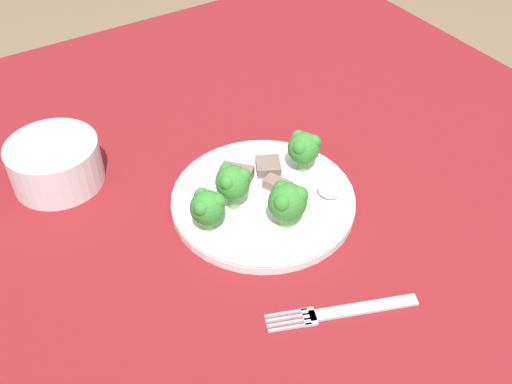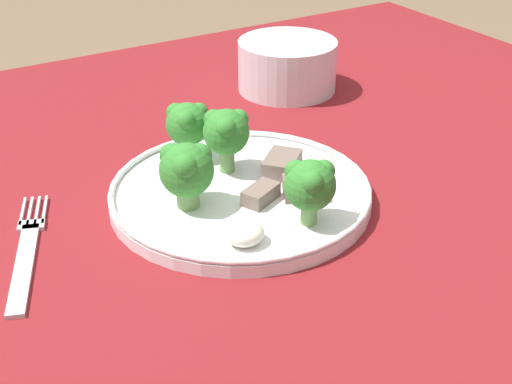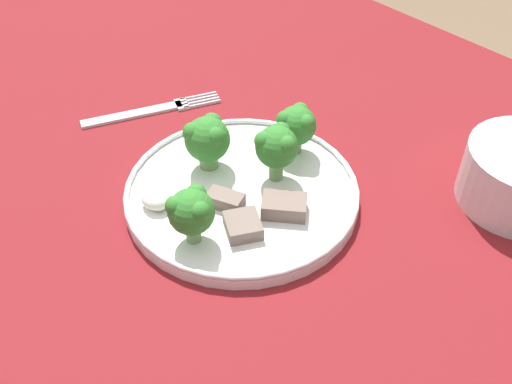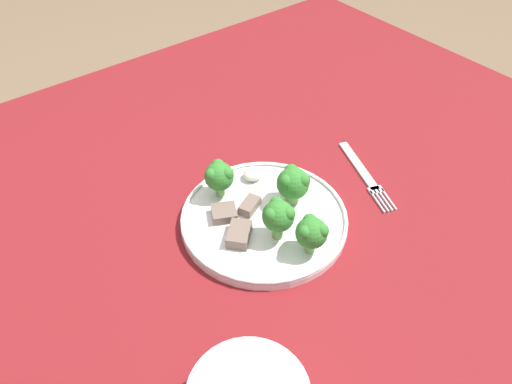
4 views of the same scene
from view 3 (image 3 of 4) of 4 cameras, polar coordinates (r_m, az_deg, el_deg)
table at (r=0.73m, az=-6.29°, el=-6.10°), size 1.29×1.07×0.78m
dinner_plate at (r=0.65m, az=-1.36°, el=-0.04°), size 0.25×0.25×0.02m
fork at (r=0.79m, az=-9.98°, el=7.64°), size 0.08×0.18×0.00m
broccoli_floret_near_rim_left at (r=0.66m, az=-4.67°, el=5.09°), size 0.05×0.05×0.06m
broccoli_floret_center_left at (r=0.68m, az=3.88°, el=6.42°), size 0.05×0.05×0.06m
broccoli_floret_back_left at (r=0.57m, az=-6.20°, el=-1.80°), size 0.05×0.05×0.06m
broccoli_floret_front_left at (r=0.63m, az=1.98°, el=4.37°), size 0.05×0.05×0.07m
meat_slice_front_slice at (r=0.63m, az=-2.93°, el=-0.77°), size 0.04×0.03×0.01m
meat_slice_middle_slice at (r=0.60m, az=-1.26°, el=-3.22°), size 0.05×0.05×0.02m
meat_slice_rear_slice at (r=0.62m, az=2.70°, el=-1.36°), size 0.05×0.05×0.02m
sauce_dollop at (r=0.63m, az=-9.65°, el=-0.44°), size 0.03×0.03×0.02m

